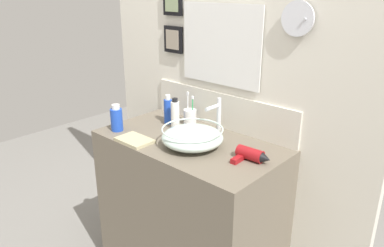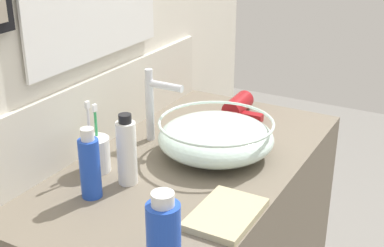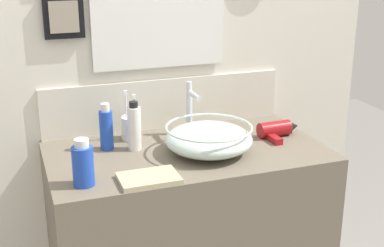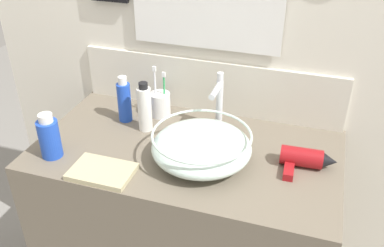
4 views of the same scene
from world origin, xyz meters
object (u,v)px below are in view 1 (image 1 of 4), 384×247
object	(u,v)px
faucet	(217,115)
shampoo_bottle	(175,115)
soap_dispenser	(117,119)
hand_towel	(135,140)
hair_drier	(252,155)
lotion_bottle	(168,110)
glass_bowl_sink	(192,137)
toothbrush_cup	(190,117)

from	to	relation	value
faucet	shampoo_bottle	distance (m)	0.26
soap_dispenser	shampoo_bottle	size ratio (longest dim) A/B	0.84
hand_towel	hair_drier	bearing A→B (deg)	21.31
hair_drier	hand_towel	world-z (taller)	hair_drier
faucet	shampoo_bottle	size ratio (longest dim) A/B	1.17
lotion_bottle	shampoo_bottle	size ratio (longest dim) A/B	0.96
hair_drier	lotion_bottle	distance (m)	0.66
glass_bowl_sink	shampoo_bottle	distance (m)	0.27
toothbrush_cup	lotion_bottle	xyz separation A→B (m)	(-0.11, -0.07, 0.03)
glass_bowl_sink	hair_drier	world-z (taller)	glass_bowl_sink
glass_bowl_sink	toothbrush_cup	size ratio (longest dim) A/B	1.61
hair_drier	lotion_bottle	xyz separation A→B (m)	(-0.65, 0.09, 0.05)
glass_bowl_sink	toothbrush_cup	xyz separation A→B (m)	(-0.23, 0.23, -0.01)
faucet	lotion_bottle	world-z (taller)	faucet
glass_bowl_sink	hair_drier	xyz separation A→B (m)	(0.31, 0.07, -0.02)
hair_drier	toothbrush_cup	distance (m)	0.57
lotion_bottle	hair_drier	bearing A→B (deg)	-7.74
hair_drier	glass_bowl_sink	bearing A→B (deg)	-167.94
glass_bowl_sink	lotion_bottle	xyz separation A→B (m)	(-0.34, 0.16, 0.03)
hair_drier	soap_dispenser	bearing A→B (deg)	-166.31
glass_bowl_sink	hand_towel	xyz separation A→B (m)	(-0.27, -0.16, -0.04)
shampoo_bottle	hair_drier	bearing A→B (deg)	-5.40
hair_drier	soap_dispenser	xyz separation A→B (m)	(-0.78, -0.19, 0.04)
glass_bowl_sink	faucet	xyz separation A→B (m)	(0.00, 0.20, 0.07)
faucet	hair_drier	xyz separation A→B (m)	(0.31, -0.13, -0.09)
toothbrush_cup	soap_dispenser	xyz separation A→B (m)	(-0.24, -0.35, 0.02)
hair_drier	toothbrush_cup	world-z (taller)	toothbrush_cup
soap_dispenser	hand_towel	distance (m)	0.21
faucet	glass_bowl_sink	bearing A→B (deg)	-90.00
glass_bowl_sink	lotion_bottle	distance (m)	0.37
shampoo_bottle	hand_towel	size ratio (longest dim) A/B	0.95
hair_drier	hand_towel	size ratio (longest dim) A/B	0.91
hand_towel	lotion_bottle	bearing A→B (deg)	102.68
glass_bowl_sink	shampoo_bottle	bearing A→B (deg)	153.70
toothbrush_cup	shampoo_bottle	xyz separation A→B (m)	(-0.01, -0.11, 0.04)
soap_dispenser	lotion_bottle	xyz separation A→B (m)	(0.13, 0.28, 0.01)
soap_dispenser	lotion_bottle	distance (m)	0.31
glass_bowl_sink	soap_dispenser	distance (m)	0.48
hair_drier	toothbrush_cup	bearing A→B (deg)	163.41
glass_bowl_sink	toothbrush_cup	bearing A→B (deg)	135.02
toothbrush_cup	shampoo_bottle	bearing A→B (deg)	-96.83
glass_bowl_sink	hand_towel	bearing A→B (deg)	-149.14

